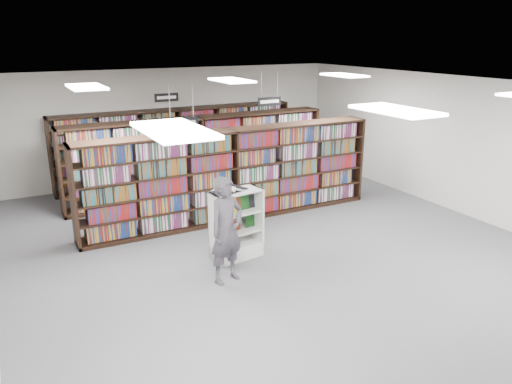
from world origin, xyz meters
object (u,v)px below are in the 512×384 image
bookshelf_row_near (233,175)px  shopper (226,230)px  endcap_display (236,234)px  open_book (229,189)px

bookshelf_row_near → shopper: size_ratio=3.75×
endcap_display → shopper: size_ratio=0.72×
open_book → shopper: size_ratio=0.40×
endcap_display → bookshelf_row_near: bearing=58.3°
bookshelf_row_near → open_book: size_ratio=9.37×
bookshelf_row_near → open_book: bearing=-117.3°
open_book → shopper: shopper is taller
endcap_display → open_book: size_ratio=1.80×
bookshelf_row_near → open_book: bookshelf_row_near is taller
shopper → bookshelf_row_near: bearing=45.5°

